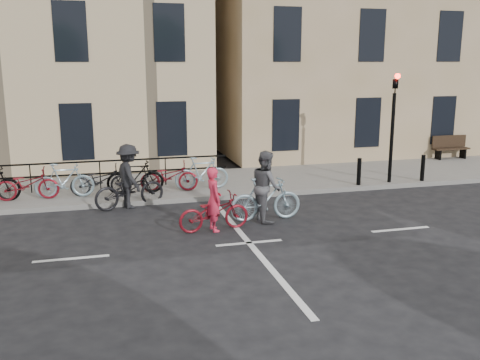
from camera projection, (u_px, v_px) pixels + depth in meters
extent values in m
plane|color=black|center=(249.00, 243.00, 12.55)|extent=(120.00, 120.00, 0.00)
cube|color=slate|center=(79.00, 191.00, 17.19)|extent=(46.00, 4.00, 0.15)
cube|color=tan|center=(355.00, 19.00, 25.73)|extent=(14.00, 10.00, 12.00)
cylinder|color=black|center=(392.00, 138.00, 17.86)|extent=(0.12, 0.12, 3.00)
imported|color=black|center=(395.00, 79.00, 17.43)|extent=(0.15, 0.18, 0.90)
sphere|color=#FF0C05|center=(398.00, 76.00, 17.29)|extent=(0.18, 0.18, 0.18)
cylinder|color=black|center=(359.00, 172.00, 17.69)|extent=(0.14, 0.14, 0.90)
cylinder|color=black|center=(423.00, 168.00, 18.29)|extent=(0.14, 0.14, 0.90)
cube|color=black|center=(438.00, 155.00, 22.31)|extent=(0.06, 0.38, 0.40)
cube|color=black|center=(463.00, 153.00, 22.61)|extent=(0.06, 0.38, 0.40)
cube|color=black|center=(451.00, 149.00, 22.41)|extent=(1.60, 0.40, 0.06)
cube|color=black|center=(449.00, 141.00, 22.51)|extent=(1.60, 0.06, 0.50)
cube|color=black|center=(83.00, 175.00, 17.02)|extent=(9.35, 0.04, 0.95)
imported|color=maroon|center=(27.00, 184.00, 15.77)|extent=(1.80, 0.63, 0.95)
imported|color=#8BA8B6|center=(64.00, 180.00, 16.03)|extent=(1.75, 0.49, 1.05)
imported|color=black|center=(100.00, 180.00, 16.30)|extent=(1.80, 0.63, 0.95)
imported|color=black|center=(135.00, 177.00, 16.55)|extent=(1.75, 0.49, 1.05)
imported|color=maroon|center=(169.00, 176.00, 16.83)|extent=(1.80, 0.63, 0.95)
imported|color=#8BA8B6|center=(202.00, 173.00, 17.08)|extent=(1.75, 0.49, 1.05)
imported|color=maroon|center=(214.00, 212.00, 13.39)|extent=(1.88, 0.84, 0.96)
imported|color=#DC2644|center=(214.00, 199.00, 13.32)|extent=(0.45, 0.63, 1.62)
imported|color=#8BA8B6|center=(266.00, 199.00, 14.22)|extent=(1.96, 0.58, 1.17)
imported|color=#4E4E53|center=(266.00, 186.00, 14.14)|extent=(0.73, 0.93, 1.89)
imported|color=black|center=(129.00, 189.00, 15.48)|extent=(2.22, 1.35, 1.10)
imported|color=black|center=(129.00, 176.00, 15.40)|extent=(1.04, 1.36, 1.86)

